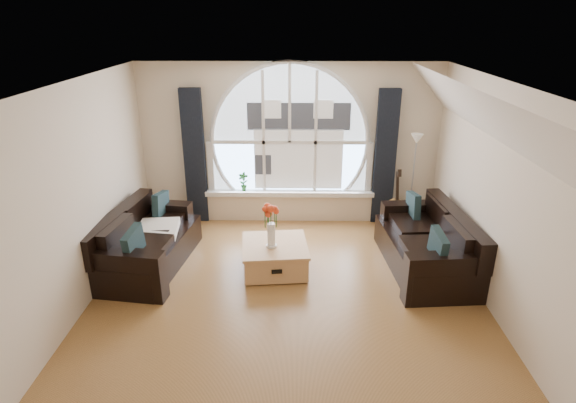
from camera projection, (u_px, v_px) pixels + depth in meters
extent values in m
cube|color=brown|center=(287.00, 306.00, 5.89)|extent=(5.00, 5.50, 0.01)
cube|color=silver|center=(287.00, 86.00, 4.88)|extent=(5.00, 5.50, 0.01)
cube|color=beige|center=(290.00, 144.00, 7.94)|extent=(5.00, 0.01, 2.70)
cube|color=beige|center=(279.00, 381.00, 2.83)|extent=(5.00, 0.01, 2.70)
cube|color=beige|center=(70.00, 205.00, 5.42)|extent=(0.01, 5.50, 2.70)
cube|color=beige|center=(506.00, 208.00, 5.35)|extent=(0.01, 5.50, 2.70)
cube|color=silver|center=(494.00, 120.00, 4.98)|extent=(0.92, 5.50, 0.72)
cube|color=silver|center=(290.00, 129.00, 7.81)|extent=(2.60, 0.06, 2.15)
cube|color=white|center=(290.00, 193.00, 8.16)|extent=(2.90, 0.22, 0.08)
cube|color=white|center=(290.00, 129.00, 7.78)|extent=(2.76, 0.08, 2.15)
cube|color=silver|center=(299.00, 136.00, 7.84)|extent=(1.70, 0.02, 1.50)
cube|color=black|center=(195.00, 157.00, 7.92)|extent=(0.35, 0.12, 2.30)
cube|color=black|center=(385.00, 158.00, 7.88)|extent=(0.35, 0.12, 2.30)
cube|color=black|center=(147.00, 240.00, 6.70)|extent=(1.20, 2.01, 0.84)
cube|color=black|center=(426.00, 243.00, 6.63)|extent=(1.12, 2.01, 0.86)
cube|color=tan|center=(275.00, 256.00, 6.65)|extent=(0.99, 0.99, 0.44)
cube|color=silver|center=(158.00, 229.00, 6.81)|extent=(0.60, 0.60, 0.10)
cube|color=white|center=(271.00, 221.00, 6.37)|extent=(0.24, 0.24, 0.70)
cube|color=#B2B2B2|center=(412.00, 181.00, 7.86)|extent=(0.24, 0.24, 1.60)
cube|color=brown|center=(396.00, 198.00, 7.89)|extent=(0.39, 0.29, 1.06)
imported|color=#1E6023|center=(243.00, 182.00, 8.09)|extent=(0.19, 0.14, 0.32)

